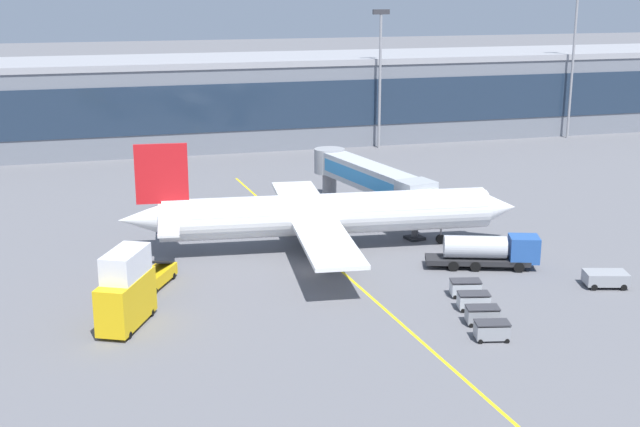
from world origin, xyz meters
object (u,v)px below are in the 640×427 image
at_px(main_airliner, 324,214).
at_px(baggage_cart_3, 465,288).
at_px(fuel_tanker, 490,251).
at_px(pushback_tug, 605,278).
at_px(baggage_cart_0, 492,330).
at_px(baggage_cart_1, 482,315).
at_px(baggage_cart_2, 473,301).
at_px(catering_lift, 126,290).
at_px(belt_loader, 155,276).

height_order(main_airliner, baggage_cart_3, main_airliner).
xyz_separation_m(fuel_tanker, pushback_tug, (7.72, -7.69, -0.90)).
height_order(baggage_cart_0, baggage_cart_3, same).
bearing_deg(fuel_tanker, baggage_cart_1, -118.79).
height_order(fuel_tanker, baggage_cart_2, fuel_tanker).
height_order(catering_lift, pushback_tug, catering_lift).
bearing_deg(baggage_cart_1, fuel_tanker, 61.21).
bearing_deg(main_airliner, belt_loader, -160.23).
xyz_separation_m(main_airliner, baggage_cart_2, (7.55, -19.62, -3.07)).
bearing_deg(pushback_tug, main_airliner, 140.64).
distance_m(fuel_tanker, catering_lift, 35.20).
relative_size(pushback_tug, baggage_cart_2, 1.47).
bearing_deg(belt_loader, main_airliner, 19.77).
relative_size(fuel_tanker, baggage_cart_3, 3.77).
height_order(belt_loader, baggage_cart_2, belt_loader).
distance_m(catering_lift, belt_loader, 9.62).
height_order(main_airliner, baggage_cart_1, main_airliner).
bearing_deg(baggage_cart_1, baggage_cart_0, -102.82).
bearing_deg(belt_loader, catering_lift, -108.65).
bearing_deg(baggage_cart_3, catering_lift, 177.71).
relative_size(baggage_cart_1, baggage_cart_3, 1.00).
relative_size(fuel_tanker, baggage_cart_2, 3.77).
height_order(fuel_tanker, baggage_cart_1, fuel_tanker).
bearing_deg(main_airliner, catering_lift, -143.76).
distance_m(catering_lift, baggage_cart_3, 29.29).
relative_size(main_airliner, belt_loader, 6.22).
xyz_separation_m(belt_loader, baggage_cart_3, (26.18, -10.06, -0.21)).
bearing_deg(baggage_cart_2, pushback_tug, 7.87).
distance_m(pushback_tug, baggage_cart_0, 17.47).
height_order(baggage_cart_2, baggage_cart_3, same).
relative_size(main_airliner, fuel_tanker, 3.78).
relative_size(main_airliner, baggage_cart_2, 14.24).
distance_m(baggage_cart_1, baggage_cart_3, 6.40).
xyz_separation_m(fuel_tanker, baggage_cart_3, (-5.58, -6.50, -0.96)).
bearing_deg(baggage_cart_0, main_airliner, 103.33).
bearing_deg(baggage_cart_3, main_airliner, 116.59).
xyz_separation_m(pushback_tug, baggage_cart_3, (-13.30, 1.18, -0.07)).
relative_size(belt_loader, baggage_cart_2, 2.29).
bearing_deg(fuel_tanker, belt_loader, 173.61).
xyz_separation_m(belt_loader, baggage_cart_2, (25.47, -13.18, -0.21)).
height_order(catering_lift, belt_loader, catering_lift).
bearing_deg(catering_lift, fuel_tanker, 8.73).
xyz_separation_m(main_airliner, fuel_tanker, (13.84, -10.00, -2.10)).
xyz_separation_m(baggage_cart_1, baggage_cart_3, (1.42, 6.24, 0.00)).
xyz_separation_m(catering_lift, belt_loader, (3.00, 8.90, -2.07)).
distance_m(fuel_tanker, pushback_tug, 10.93).
relative_size(catering_lift, pushback_tug, 1.68).
relative_size(baggage_cart_1, baggage_cart_2, 1.00).
xyz_separation_m(pushback_tug, belt_loader, (-39.48, 11.25, 0.14)).
bearing_deg(baggage_cart_2, main_airliner, 111.04).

